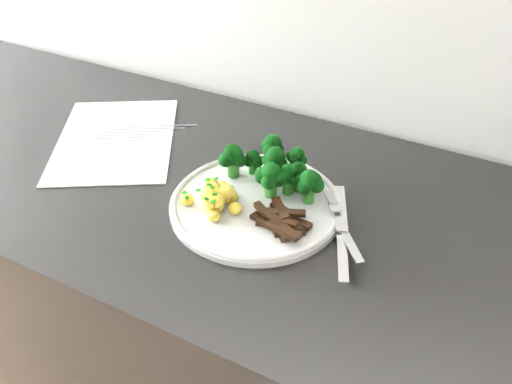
% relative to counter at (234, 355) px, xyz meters
% --- Properties ---
extents(counter, '(2.29, 0.57, 0.86)m').
position_rel_counter_xyz_m(counter, '(0.00, 0.00, 0.00)').
color(counter, black).
rests_on(counter, ground).
extents(recipe_paper, '(0.33, 0.36, 0.00)m').
position_rel_counter_xyz_m(recipe_paper, '(-0.27, 0.04, 0.43)').
color(recipe_paper, silver).
rests_on(recipe_paper, counter).
extents(plate, '(0.27, 0.27, 0.02)m').
position_rel_counter_xyz_m(plate, '(0.06, -0.01, 0.44)').
color(plate, silver).
rests_on(plate, counter).
extents(broccoli, '(0.18, 0.12, 0.07)m').
position_rel_counter_xyz_m(broccoli, '(0.07, 0.04, 0.48)').
color(broccoli, '#215F19').
rests_on(broccoli, plate).
extents(potatoes, '(0.10, 0.09, 0.04)m').
position_rel_counter_xyz_m(potatoes, '(0.01, -0.05, 0.46)').
color(potatoes, '#F8E550').
rests_on(potatoes, plate).
extents(beef_strips, '(0.09, 0.08, 0.02)m').
position_rel_counter_xyz_m(beef_strips, '(0.12, -0.05, 0.45)').
color(beef_strips, black).
rests_on(beef_strips, plate).
extents(fork, '(0.11, 0.14, 0.02)m').
position_rel_counter_xyz_m(fork, '(0.20, -0.02, 0.45)').
color(fork, silver).
rests_on(fork, plate).
extents(knife, '(0.10, 0.20, 0.02)m').
position_rel_counter_xyz_m(knife, '(0.21, -0.04, 0.44)').
color(knife, silver).
rests_on(knife, plate).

